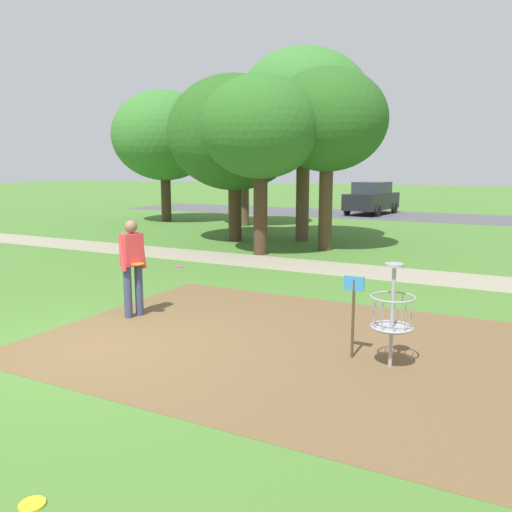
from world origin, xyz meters
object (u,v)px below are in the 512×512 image
tree_mid_right (261,128)px  tree_near_right (234,133)px  tree_far_left (164,136)px  parked_car_leftmost (372,198)px  frisbee_far_right (32,504)px  frisbee_mid_grass (179,267)px  tree_near_left (327,121)px  disc_golf_basket (388,311)px  tree_mid_left (304,108)px  player_throwing (132,263)px  tree_mid_center (244,123)px

tree_mid_right → tree_near_right: bearing=134.3°
tree_far_left → parked_car_leftmost: size_ratio=1.43×
frisbee_far_right → frisbee_mid_grass: bearing=119.4°
parked_car_leftmost → tree_far_left: bearing=-132.4°
frisbee_far_right → tree_near_right: 15.48m
frisbee_far_right → parked_car_leftmost: 27.36m
tree_far_left → tree_near_left: bearing=-26.6°
frisbee_far_right → tree_near_left: tree_near_left is taller
disc_golf_basket → tree_mid_left: tree_mid_left is taller
disc_golf_basket → tree_near_left: (-4.16, 9.03, 3.28)m
disc_golf_basket → tree_near_right: tree_near_right is taller
player_throwing → tree_near_right: size_ratio=0.29×
disc_golf_basket → tree_mid_right: tree_mid_right is taller
player_throwing → frisbee_mid_grass: 4.73m
disc_golf_basket → frisbee_mid_grass: bearing=146.0°
player_throwing → parked_car_leftmost: size_ratio=0.39×
tree_near_left → frisbee_far_right: bearing=-79.6°
tree_near_right → tree_far_left: bearing=145.2°
disc_golf_basket → parked_car_leftmost: (-6.37, 22.79, 0.17)m
frisbee_far_right → tree_far_left: size_ratio=0.03×
tree_near_right → tree_mid_right: tree_near_right is taller
tree_near_right → tree_near_left: bearing=-8.4°
player_throwing → tree_mid_right: bearing=98.9°
player_throwing → tree_near_left: bearing=87.7°
tree_mid_right → tree_mid_left: bearing=90.6°
frisbee_far_right → tree_near_right: bearing=113.8°
tree_near_left → parked_car_leftmost: bearing=99.1°
tree_mid_center → tree_mid_right: bearing=-57.6°
disc_golf_basket → tree_mid_left: 12.76m
frisbee_mid_grass → tree_mid_right: tree_mid_right is taller
player_throwing → tree_mid_left: 11.17m
tree_near_right → parked_car_leftmost: size_ratio=1.33×
frisbee_mid_grass → tree_near_left: bearing=62.4°
tree_near_right → parked_car_leftmost: tree_near_right is taller
tree_far_left → disc_golf_basket: bearing=-44.6°
tree_near_left → tree_near_right: size_ratio=0.97×
tree_near_right → tree_mid_left: (2.13, 1.17, 0.88)m
frisbee_mid_grass → tree_near_right: bearing=103.3°
frisbee_mid_grass → tree_mid_left: bearing=81.8°
tree_mid_right → parked_car_leftmost: 15.72m
parked_car_leftmost → frisbee_mid_grass: bearing=-90.6°
tree_near_left → tree_mid_right: size_ratio=1.06×
frisbee_mid_grass → tree_near_right: size_ratio=0.04×
tree_far_left → player_throwing: bearing=-54.7°
tree_mid_right → tree_far_left: tree_far_left is taller
player_throwing → parked_car_leftmost: 22.59m
tree_mid_center → tree_mid_right: tree_mid_center is taller
frisbee_mid_grass → tree_mid_left: size_ratio=0.03×
tree_far_left → tree_mid_right: bearing=-37.9°
player_throwing → tree_near_right: 10.25m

